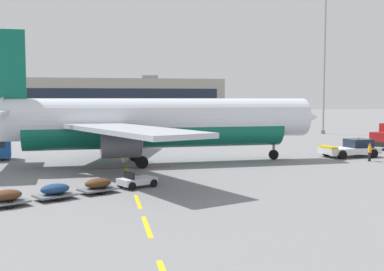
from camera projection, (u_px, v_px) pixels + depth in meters
ground at (283, 145)px, 64.55m from camera, size 400.00×400.00×0.00m
apron_paint_markings at (119, 149)px, 58.33m from camera, size 8.00×96.79×0.01m
airliner_foreground at (152, 122)px, 45.35m from camera, size 34.80×34.56×12.20m
pushback_tug at (351, 148)px, 50.89m from camera, size 6.32×3.80×2.08m
baggage_train at (78, 188)px, 30.39m from camera, size 10.71×7.19×1.14m
ground_crew_worker at (370, 151)px, 47.33m from camera, size 0.37×0.65×1.76m
apron_light_mast_far at (325, 33)px, 83.29m from camera, size 1.80×1.80×28.74m
terminal_satellite at (120, 97)px, 179.61m from camera, size 74.24×26.67×14.88m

